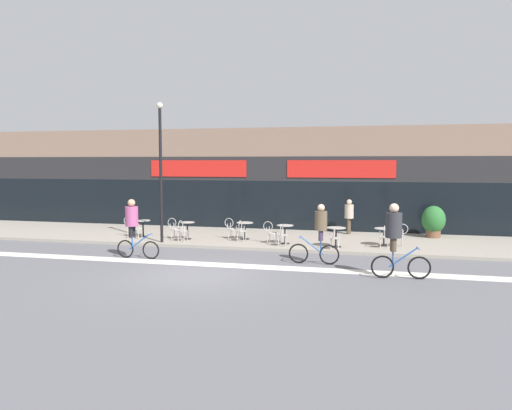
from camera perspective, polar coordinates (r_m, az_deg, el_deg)
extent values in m
plane|color=#5B5B60|center=(15.50, -6.82, -7.98)|extent=(120.00, 120.00, 0.00)
cube|color=gray|center=(22.30, -0.30, -3.81)|extent=(40.00, 5.50, 0.12)
cube|color=#7F6656|center=(26.69, 2.16, 3.05)|extent=(40.00, 4.00, 5.15)
cube|color=black|center=(24.84, 1.24, 0.02)|extent=(38.80, 0.10, 2.40)
cube|color=#232326|center=(24.77, 1.26, 4.17)|extent=(39.20, 0.14, 1.20)
cube|color=red|center=(25.72, -6.66, 4.17)|extent=(5.14, 0.08, 0.84)
cube|color=red|center=(24.19, 9.61, 4.08)|extent=(5.14, 0.08, 0.84)
cube|color=silver|center=(16.99, -4.90, -6.79)|extent=(36.00, 0.70, 0.01)
cylinder|color=black|center=(22.92, -12.76, -3.52)|extent=(0.36, 0.36, 0.02)
cylinder|color=black|center=(22.87, -12.78, -2.66)|extent=(0.07, 0.07, 0.71)
cylinder|color=#ADA8A3|center=(22.82, -12.79, -1.75)|extent=(0.65, 0.65, 0.02)
cylinder|color=black|center=(21.83, -7.83, -3.86)|extent=(0.34, 0.34, 0.02)
cylinder|color=black|center=(21.78, -7.84, -2.95)|extent=(0.07, 0.07, 0.72)
cylinder|color=#ADA8A3|center=(21.73, -7.85, -1.98)|extent=(0.61, 0.61, 0.02)
cylinder|color=black|center=(21.61, -1.28, -3.90)|extent=(0.40, 0.40, 0.02)
cylinder|color=black|center=(21.56, -1.28, -3.00)|extent=(0.07, 0.07, 0.71)
cylinder|color=#ADA8A3|center=(21.51, -1.28, -2.03)|extent=(0.72, 0.72, 0.02)
cylinder|color=black|center=(20.46, 3.34, -4.41)|extent=(0.37, 0.37, 0.02)
cylinder|color=black|center=(20.40, 3.34, -3.41)|extent=(0.07, 0.07, 0.74)
cylinder|color=#ADA8A3|center=(20.35, 3.35, -2.34)|extent=(0.68, 0.68, 0.02)
cylinder|color=black|center=(19.91, 9.10, -4.73)|extent=(0.42, 0.42, 0.02)
cylinder|color=black|center=(19.85, 9.12, -3.70)|extent=(0.07, 0.07, 0.75)
cylinder|color=#ADA8A3|center=(19.80, 9.13, -2.59)|extent=(0.77, 0.77, 0.02)
cylinder|color=black|center=(20.61, 14.38, -4.49)|extent=(0.42, 0.42, 0.02)
cylinder|color=black|center=(20.56, 14.40, -3.60)|extent=(0.07, 0.07, 0.68)
cylinder|color=#ADA8A3|center=(20.51, 14.42, -2.63)|extent=(0.76, 0.76, 0.02)
cylinder|color=#B7B2AD|center=(22.37, -13.41, -2.64)|extent=(0.42, 0.42, 0.03)
cylinder|color=#B7B2AD|center=(22.59, -13.52, -3.14)|extent=(0.03, 0.03, 0.42)
cylinder|color=#B7B2AD|center=(22.45, -12.91, -3.18)|extent=(0.03, 0.03, 0.42)
cylinder|color=#B7B2AD|center=(22.35, -13.89, -3.24)|extent=(0.03, 0.03, 0.42)
cylinder|color=#B7B2AD|center=(22.21, -13.27, -3.28)|extent=(0.03, 0.03, 0.42)
torus|color=#B7B2AD|center=(22.19, -13.64, -2.02)|extent=(0.05, 0.41, 0.41)
cylinder|color=#B7B2AD|center=(22.30, -14.01, -2.35)|extent=(0.03, 0.03, 0.23)
cylinder|color=#B7B2AD|center=(22.12, -13.26, -2.39)|extent=(0.03, 0.03, 0.23)
cylinder|color=#B7B2AD|center=(23.11, -14.00, -2.41)|extent=(0.44, 0.44, 0.03)
cylinder|color=#B7B2AD|center=(23.21, -13.54, -2.93)|extent=(0.03, 0.03, 0.42)
cylinder|color=#B7B2AD|center=(22.96, -13.80, -3.02)|extent=(0.03, 0.03, 0.42)
cylinder|color=#B7B2AD|center=(23.32, -14.18, -2.91)|extent=(0.03, 0.03, 0.42)
cylinder|color=#B7B2AD|center=(23.06, -14.45, -3.00)|extent=(0.03, 0.03, 0.42)
torus|color=#B7B2AD|center=(23.14, -14.41, -1.76)|extent=(0.41, 0.07, 0.41)
cylinder|color=#B7B2AD|center=(23.31, -14.24, -2.04)|extent=(0.03, 0.03, 0.23)
cylinder|color=#B7B2AD|center=(23.00, -14.56, -2.14)|extent=(0.03, 0.03, 0.23)
cylinder|color=#B7B2AD|center=(21.26, -8.38, -2.95)|extent=(0.44, 0.44, 0.03)
cylinder|color=#B7B2AD|center=(21.48, -8.53, -3.47)|extent=(0.03, 0.03, 0.42)
cylinder|color=#B7B2AD|center=(21.35, -7.87, -3.52)|extent=(0.03, 0.03, 0.42)
cylinder|color=#B7B2AD|center=(21.24, -8.89, -3.58)|extent=(0.03, 0.03, 0.42)
cylinder|color=#B7B2AD|center=(21.11, -8.22, -3.62)|extent=(0.03, 0.03, 0.42)
torus|color=#B7B2AD|center=(21.08, -8.61, -2.30)|extent=(0.07, 0.41, 0.41)
cylinder|color=#B7B2AD|center=(21.18, -9.01, -2.64)|extent=(0.03, 0.03, 0.23)
cylinder|color=#B7B2AD|center=(21.02, -8.19, -2.69)|extent=(0.03, 0.03, 0.23)
cylinder|color=#B7B2AD|center=(21.97, -9.18, -2.70)|extent=(0.43, 0.43, 0.03)
cylinder|color=#B7B2AD|center=(22.07, -8.68, -3.25)|extent=(0.03, 0.03, 0.42)
cylinder|color=#B7B2AD|center=(21.82, -9.01, -3.35)|extent=(0.03, 0.03, 0.42)
cylinder|color=#B7B2AD|center=(22.19, -9.33, -3.22)|extent=(0.03, 0.03, 0.42)
cylinder|color=#B7B2AD|center=(21.95, -9.66, -3.31)|extent=(0.03, 0.03, 0.42)
torus|color=#B7B2AD|center=(22.02, -9.58, -2.00)|extent=(0.41, 0.06, 0.41)
cylinder|color=#B7B2AD|center=(22.19, -9.37, -2.30)|extent=(0.03, 0.03, 0.23)
cylinder|color=#B7B2AD|center=(21.89, -9.78, -2.40)|extent=(0.03, 0.03, 0.23)
cylinder|color=#B7B2AD|center=(21.02, -1.67, -2.99)|extent=(0.42, 0.42, 0.03)
cylinder|color=#B7B2AD|center=(21.22, -1.91, -3.52)|extent=(0.03, 0.03, 0.42)
cylinder|color=#B7B2AD|center=(21.14, -1.19, -3.56)|extent=(0.03, 0.03, 0.42)
cylinder|color=#B7B2AD|center=(20.96, -2.15, -3.63)|extent=(0.03, 0.03, 0.42)
cylinder|color=#B7B2AD|center=(20.88, -1.41, -3.67)|extent=(0.03, 0.03, 0.42)
torus|color=#B7B2AD|center=(20.82, -1.81, -2.33)|extent=(0.05, 0.41, 0.41)
cylinder|color=#B7B2AD|center=(20.89, -2.26, -2.68)|extent=(0.03, 0.03, 0.23)
cylinder|color=#B7B2AD|center=(20.79, -1.36, -2.72)|extent=(0.03, 0.03, 0.23)
cylinder|color=#B7B2AD|center=(21.69, -2.69, -2.74)|extent=(0.44, 0.44, 0.03)
cylinder|color=#B7B2AD|center=(21.80, -2.20, -3.30)|extent=(0.03, 0.03, 0.42)
cylinder|color=#B7B2AD|center=(21.54, -2.48, -3.40)|extent=(0.03, 0.03, 0.42)
cylinder|color=#B7B2AD|center=(21.90, -2.89, -3.26)|extent=(0.03, 0.03, 0.42)
cylinder|color=#B7B2AD|center=(21.65, -3.17, -3.36)|extent=(0.03, 0.03, 0.42)
torus|color=#B7B2AD|center=(21.72, -3.10, -2.04)|extent=(0.41, 0.07, 0.41)
cylinder|color=#B7B2AD|center=(21.89, -2.93, -2.34)|extent=(0.03, 0.03, 0.23)
cylinder|color=#B7B2AD|center=(21.58, -3.27, -2.44)|extent=(0.03, 0.03, 0.23)
cylinder|color=#B7B2AD|center=(19.86, 3.06, -3.46)|extent=(0.41, 0.41, 0.03)
cylinder|color=#B7B2AD|center=(20.06, 2.75, -4.02)|extent=(0.03, 0.03, 0.42)
cylinder|color=#B7B2AD|center=(20.00, 3.53, -4.05)|extent=(0.03, 0.03, 0.42)
cylinder|color=#B7B2AD|center=(19.79, 2.57, -4.15)|extent=(0.03, 0.03, 0.42)
cylinder|color=#B7B2AD|center=(19.73, 3.36, -4.18)|extent=(0.03, 0.03, 0.42)
torus|color=#B7B2AD|center=(19.66, 2.95, -2.77)|extent=(0.04, 0.41, 0.41)
cylinder|color=#B7B2AD|center=(19.71, 2.47, -3.14)|extent=(0.03, 0.03, 0.23)
cylinder|color=#B7B2AD|center=(19.64, 3.44, -3.18)|extent=(0.03, 0.03, 0.23)
cylinder|color=#B7B2AD|center=(20.50, 1.83, -3.19)|extent=(0.44, 0.44, 0.03)
cylinder|color=#B7B2AD|center=(20.62, 2.32, -3.78)|extent=(0.03, 0.03, 0.42)
cylinder|color=#B7B2AD|center=(20.36, 2.07, -3.89)|extent=(0.03, 0.03, 0.42)
cylinder|color=#B7B2AD|center=(20.71, 1.58, -3.74)|extent=(0.03, 0.03, 0.42)
cylinder|color=#B7B2AD|center=(20.45, 1.33, -3.85)|extent=(0.03, 0.03, 0.42)
torus|color=#B7B2AD|center=(20.52, 1.38, -2.44)|extent=(0.41, 0.08, 0.41)
cylinder|color=#B7B2AD|center=(20.70, 1.53, -2.76)|extent=(0.03, 0.03, 0.23)
cylinder|color=#B7B2AD|center=(20.37, 1.22, -2.88)|extent=(0.03, 0.03, 0.23)
cylinder|color=#B7B2AD|center=(19.30, 8.99, -3.76)|extent=(0.40, 0.40, 0.03)
cylinder|color=#B7B2AD|center=(19.48, 8.61, -4.34)|extent=(0.03, 0.03, 0.42)
cylinder|color=#B7B2AD|center=(19.46, 9.43, -4.36)|extent=(0.03, 0.03, 0.42)
cylinder|color=#B7B2AD|center=(19.21, 8.52, -4.47)|extent=(0.03, 0.03, 0.42)
cylinder|color=#B7B2AD|center=(19.18, 9.36, -4.50)|extent=(0.03, 0.03, 0.42)
torus|color=#B7B2AD|center=(19.09, 8.95, -3.06)|extent=(0.03, 0.41, 0.41)
cylinder|color=#B7B2AD|center=(19.13, 8.44, -3.44)|extent=(0.03, 0.03, 0.23)
cylinder|color=#B7B2AD|center=(19.10, 9.46, -3.47)|extent=(0.03, 0.03, 0.23)
cylinder|color=#B7B2AD|center=(20.00, 14.43, -3.55)|extent=(0.40, 0.40, 0.03)
cylinder|color=#B7B2AD|center=(20.17, 14.01, -4.12)|extent=(0.03, 0.03, 0.42)
cylinder|color=#B7B2AD|center=(20.17, 14.81, -4.13)|extent=(0.03, 0.03, 0.42)
cylinder|color=#B7B2AD|center=(19.89, 14.02, -4.24)|extent=(0.03, 0.03, 0.42)
cylinder|color=#B7B2AD|center=(19.90, 14.83, -4.26)|extent=(0.03, 0.03, 0.42)
torus|color=#B7B2AD|center=(19.79, 14.46, -2.87)|extent=(0.03, 0.41, 0.41)
cylinder|color=#B7B2AD|center=(19.81, 13.95, -3.25)|extent=(0.03, 0.03, 0.23)
cylinder|color=#B7B2AD|center=(19.82, 14.94, -3.27)|extent=(0.03, 0.03, 0.23)
cylinder|color=#B7B2AD|center=(20.56, 15.94, -3.36)|extent=(0.40, 0.40, 0.03)
cylinder|color=#B7B2AD|center=(20.45, 15.56, -4.03)|extent=(0.03, 0.03, 0.42)
cylinder|color=#B7B2AD|center=(20.72, 15.52, -3.91)|extent=(0.03, 0.03, 0.42)
cylinder|color=#B7B2AD|center=(20.46, 16.34, -4.04)|extent=(0.03, 0.03, 0.42)
cylinder|color=#B7B2AD|center=(20.74, 16.30, -3.92)|extent=(0.03, 0.03, 0.42)
torus|color=#B7B2AD|center=(20.53, 16.44, -2.64)|extent=(0.41, 0.03, 0.41)
cylinder|color=#B7B2AD|center=(20.38, 16.45, -3.08)|extent=(0.03, 0.03, 0.23)
cylinder|color=#B7B2AD|center=(20.72, 16.40, -2.95)|extent=(0.03, 0.03, 0.23)
cylinder|color=brown|center=(23.45, 19.58, -3.08)|extent=(0.64, 0.64, 0.36)
ellipsoid|color=#28662D|center=(23.37, 19.62, -1.59)|extent=(1.02, 1.02, 1.23)
cylinder|color=black|center=(20.93, -10.82, 3.32)|extent=(0.12, 0.12, 5.55)
sphere|color=beige|center=(21.05, -10.95, 11.11)|extent=(0.26, 0.26, 0.26)
torus|color=black|center=(17.17, 4.88, -5.54)|extent=(0.68, 0.06, 0.67)
torus|color=black|center=(17.06, 8.38, -5.64)|extent=(0.68, 0.06, 0.67)
cylinder|color=#23519E|center=(17.07, 6.46, -4.64)|extent=(0.81, 0.05, 0.61)
cylinder|color=#23519E|center=(17.04, 7.40, -4.83)|extent=(0.04, 0.04, 0.47)
cylinder|color=#23519E|center=(17.07, 5.07, -3.65)|extent=(0.03, 0.48, 0.03)
cylinder|color=#382D47|center=(16.90, 7.39, -3.50)|extent=(0.15, 0.15, 0.35)
cylinder|color=#382D47|center=(17.06, 7.44, -3.42)|extent=(0.15, 0.15, 0.35)
cylinder|color=brown|center=(16.91, 7.44, -1.79)|extent=(0.42, 0.42, 0.64)
sphere|color=beige|center=(16.87, 7.45, -0.30)|extent=(0.24, 0.24, 0.24)
torus|color=black|center=(15.58, 18.16, -6.83)|extent=(0.69, 0.12, 0.68)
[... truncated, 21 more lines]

